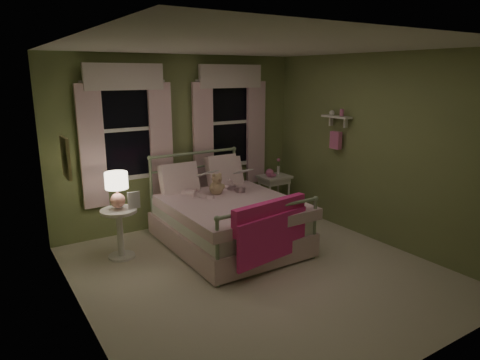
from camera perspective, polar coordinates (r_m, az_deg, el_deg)
room_shell at (r=4.87m, az=2.53°, el=1.89°), size 4.20×4.20×4.20m
bed at (r=5.91m, az=-1.72°, el=-5.20°), size 1.58×2.04×1.18m
pink_throw at (r=5.04m, az=4.18°, el=-5.89°), size 1.10×0.30×0.71m
child_left at (r=5.99m, az=-6.24°, el=0.80°), size 0.33×0.26×0.78m
child_right at (r=6.26m, az=-1.63°, el=0.89°), size 0.35×0.29×0.66m
book_left at (r=5.77m, az=-5.13°, el=0.33°), size 0.21×0.14×0.26m
book_right at (r=6.05m, az=-0.42°, el=0.62°), size 0.21×0.13×0.26m
teddy_bear at (r=6.02m, az=-3.14°, el=-0.73°), size 0.24×0.20×0.32m
nightstand_left at (r=5.71m, az=-15.75°, el=-6.01°), size 0.46×0.46×0.65m
table_lamp at (r=5.55m, az=-16.11°, el=-0.80°), size 0.28×0.28×0.46m
book_nightstand at (r=5.58m, az=-14.69°, el=-3.78°), size 0.17×0.22×0.02m
nightstand_right at (r=7.25m, az=4.59°, el=-0.18°), size 0.50×0.40×0.64m
pink_toy at (r=7.15m, az=4.00°, el=0.93°), size 0.14×0.18×0.14m
bud_vase at (r=7.30m, az=5.15°, el=1.84°), size 0.06×0.06×0.28m
window_left at (r=6.26m, az=-14.88°, el=7.13°), size 1.34×0.13×1.96m
window_right at (r=6.96m, az=-1.34°, el=8.24°), size 1.34×0.13×1.96m
wall_shelf at (r=6.58m, az=12.70°, el=6.70°), size 0.15×0.50×0.60m
framed_picture at (r=4.63m, az=-22.20°, el=2.76°), size 0.03×0.32×0.42m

